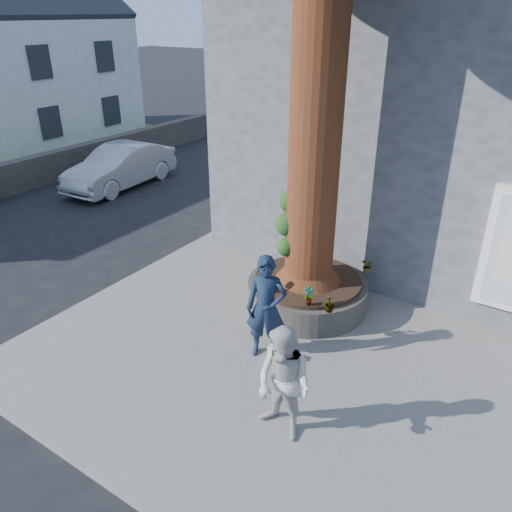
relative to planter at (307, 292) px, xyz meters
The scene contains 14 objects.
ground 2.19m from the planter, 111.80° to the right, with size 120.00×120.00×0.00m, color black.
pavement 1.27m from the planter, 55.01° to the right, with size 9.00×8.00×0.12m, color slate.
yellow_line 4.00m from the planter, 165.44° to the right, with size 0.10×30.00×0.01m, color yellow.
stone_shop 6.12m from the planter, 71.86° to the left, with size 10.30×8.30×6.30m.
planter is the anchor object (origin of this frame).
cottage_far 18.62m from the planter, 160.88° to the left, with size 7.30×7.40×8.75m.
man 1.85m from the planter, 84.73° to the right, with size 0.66×0.43×1.81m, color #132036.
woman 3.38m from the planter, 67.31° to the right, with size 0.81×0.63×1.67m, color beige.
shopping_bag 1.88m from the planter, 78.22° to the right, with size 0.20×0.12×0.28m, color white.
car_silver 9.49m from the planter, 158.94° to the left, with size 1.44×4.14×1.36m, color #B1B3B9.
plant_a 1.08m from the planter, 61.37° to the right, with size 0.19×0.13×0.36m, color gray.
plant_b 1.06m from the planter, 114.46° to the right, with size 0.20×0.20×0.37m, color gray.
plant_c 1.27m from the planter, 44.26° to the right, with size 0.17×0.17×0.30m, color gray.
plant_d 1.28m from the planter, 45.00° to the left, with size 0.25×0.22×0.28m, color gray.
Camera 1 is at (4.60, -5.52, 5.33)m, focal length 35.00 mm.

